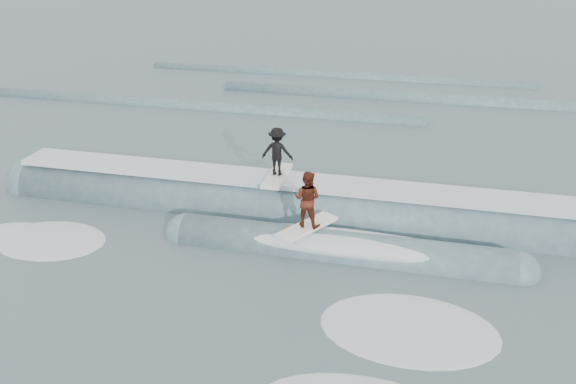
# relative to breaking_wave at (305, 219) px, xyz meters

# --- Properties ---
(ground) EXTENTS (160.00, 160.00, 0.00)m
(ground) POSITION_rel_breaking_wave_xyz_m (-0.38, -3.34, -0.05)
(ground) COLOR #415B5F
(ground) RESTS_ON ground
(breaking_wave) EXTENTS (20.00, 3.82, 2.08)m
(breaking_wave) POSITION_rel_breaking_wave_xyz_m (0.00, 0.00, 0.00)
(breaking_wave) COLOR #3C5C65
(breaking_wave) RESTS_ON ground
(surfer_black) EXTENTS (0.96, 2.02, 1.56)m
(surfer_black) POSITION_rel_breaking_wave_xyz_m (-0.97, 0.47, 1.79)
(surfer_black) COLOR white
(surfer_black) RESTS_ON ground
(surfer_red) EXTENTS (1.46, 2.01, 1.65)m
(surfer_red) POSITION_rel_breaking_wave_xyz_m (0.44, -1.73, 1.32)
(surfer_red) COLOR white
(surfer_red) RESTS_ON ground
(whitewater) EXTENTS (14.42, 6.72, 0.10)m
(whitewater) POSITION_rel_breaking_wave_xyz_m (-0.27, -4.95, -0.05)
(whitewater) COLOR white
(whitewater) RESTS_ON ground
(far_swells) EXTENTS (33.39, 8.65, 0.80)m
(far_swells) POSITION_rel_breaking_wave_xyz_m (-1.72, 14.31, -0.05)
(far_swells) COLOR #3C5C65
(far_swells) RESTS_ON ground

